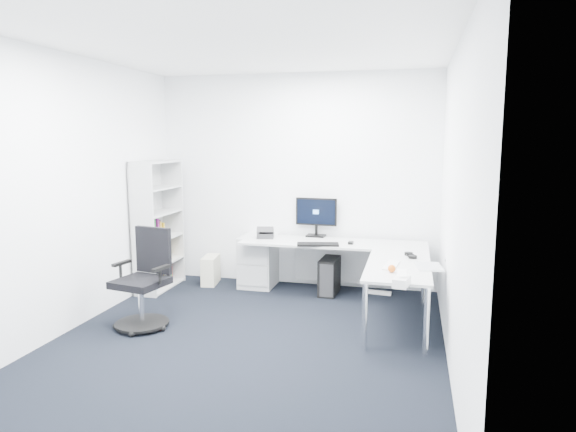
% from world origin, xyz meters
% --- Properties ---
extents(ground, '(4.20, 4.20, 0.00)m').
position_xyz_m(ground, '(0.00, 0.00, 0.00)').
color(ground, black).
extents(ceiling, '(4.20, 4.20, 0.00)m').
position_xyz_m(ceiling, '(0.00, 0.00, 2.70)').
color(ceiling, white).
extents(wall_back, '(3.60, 0.02, 2.70)m').
position_xyz_m(wall_back, '(0.00, 2.10, 1.35)').
color(wall_back, white).
rests_on(wall_back, ground).
extents(wall_front, '(3.60, 0.02, 2.70)m').
position_xyz_m(wall_front, '(0.00, -2.10, 1.35)').
color(wall_front, white).
rests_on(wall_front, ground).
extents(wall_left, '(0.02, 4.20, 2.70)m').
position_xyz_m(wall_left, '(-1.80, 0.00, 1.35)').
color(wall_left, white).
rests_on(wall_left, ground).
extents(wall_right, '(0.02, 4.20, 2.70)m').
position_xyz_m(wall_right, '(1.80, 0.00, 1.35)').
color(wall_right, white).
rests_on(wall_right, ground).
extents(l_desk, '(2.22, 1.25, 0.65)m').
position_xyz_m(l_desk, '(0.55, 1.40, 0.32)').
color(l_desk, '#B4B6B6').
rests_on(l_desk, ground).
extents(drawer_pedestal, '(0.42, 0.53, 0.65)m').
position_xyz_m(drawer_pedestal, '(-0.44, 1.87, 0.33)').
color(drawer_pedestal, '#B4B6B6').
rests_on(drawer_pedestal, ground).
extents(bookshelf, '(0.31, 0.81, 1.62)m').
position_xyz_m(bookshelf, '(-1.62, 1.45, 0.81)').
color(bookshelf, '#B3B6B6').
rests_on(bookshelf, ground).
extents(task_chair, '(0.65, 0.65, 0.99)m').
position_xyz_m(task_chair, '(-1.14, 0.14, 0.50)').
color(task_chair, black).
rests_on(task_chair, ground).
extents(black_pc_tower, '(0.22, 0.46, 0.44)m').
position_xyz_m(black_pc_tower, '(0.51, 1.73, 0.22)').
color(black_pc_tower, black).
rests_on(black_pc_tower, ground).
extents(beige_pc_tower, '(0.22, 0.40, 0.36)m').
position_xyz_m(beige_pc_tower, '(-1.08, 1.79, 0.18)').
color(beige_pc_tower, beige).
rests_on(beige_pc_tower, ground).
extents(power_strip, '(0.35, 0.10, 0.04)m').
position_xyz_m(power_strip, '(1.08, 1.84, 0.02)').
color(power_strip, silver).
rests_on(power_strip, ground).
extents(monitor, '(0.54, 0.20, 0.51)m').
position_xyz_m(monitor, '(0.28, 2.02, 0.90)').
color(monitor, black).
rests_on(monitor, l_desk).
extents(black_keyboard, '(0.51, 0.27, 0.02)m').
position_xyz_m(black_keyboard, '(0.40, 1.48, 0.66)').
color(black_keyboard, black).
rests_on(black_keyboard, l_desk).
extents(mouse, '(0.06, 0.10, 0.03)m').
position_xyz_m(mouse, '(0.77, 1.65, 0.66)').
color(mouse, black).
rests_on(mouse, l_desk).
extents(desk_phone, '(0.25, 0.25, 0.14)m').
position_xyz_m(desk_phone, '(-0.32, 1.78, 0.72)').
color(desk_phone, '#27282A').
rests_on(desk_phone, l_desk).
extents(laptop, '(0.39, 0.38, 0.24)m').
position_xyz_m(laptop, '(1.64, 0.70, 0.77)').
color(laptop, silver).
rests_on(laptop, l_desk).
extents(white_keyboard, '(0.17, 0.41, 0.01)m').
position_xyz_m(white_keyboard, '(1.28, 0.68, 0.66)').
color(white_keyboard, silver).
rests_on(white_keyboard, l_desk).
extents(headphones, '(0.19, 0.24, 0.06)m').
position_xyz_m(headphones, '(1.46, 1.13, 0.68)').
color(headphones, black).
rests_on(headphones, l_desk).
extents(orange_fruit, '(0.07, 0.07, 0.07)m').
position_xyz_m(orange_fruit, '(1.30, 0.43, 0.69)').
color(orange_fruit, '#D55C13').
rests_on(orange_fruit, l_desk).
extents(tissue_box, '(0.16, 0.24, 0.08)m').
position_xyz_m(tissue_box, '(1.40, -0.00, 0.69)').
color(tissue_box, silver).
rests_on(tissue_box, l_desk).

